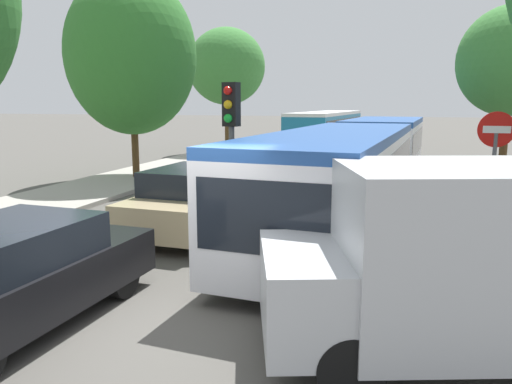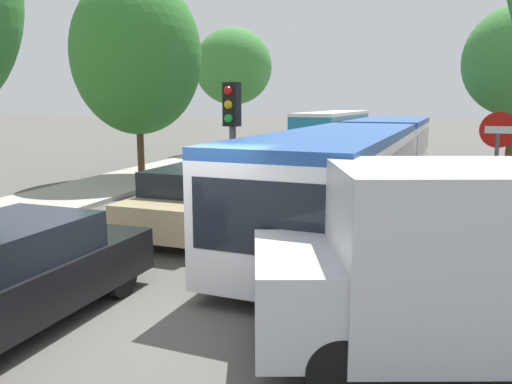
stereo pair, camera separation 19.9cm
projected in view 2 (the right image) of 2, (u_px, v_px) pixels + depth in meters
ground_plane at (165, 319)px, 6.99m from camera, size 200.00×200.00×0.00m
kerb_strip_left at (161, 171)px, 21.37m from camera, size 3.20×36.22×0.14m
articulated_bus at (365, 161)px, 13.95m from camera, size 3.66×16.18×2.38m
city_bus_rear at (334, 128)px, 31.85m from camera, size 3.37×11.23×2.38m
queued_car_black at (11, 273)px, 6.69m from camera, size 1.98×4.26×1.45m
queued_car_tan at (197, 199)px, 11.60m from camera, size 2.07×4.45×1.52m
queued_car_blue at (256, 169)px, 17.06m from camera, size 1.96×4.23×1.44m
white_van at (492, 258)px, 5.69m from camera, size 5.36×3.39×2.31m
traffic_light at (232, 126)px, 10.39m from camera, size 0.35×0.38×3.40m
no_entry_sign at (496, 160)px, 9.78m from camera, size 0.70×0.08×2.82m
tree_left_mid at (134, 59)px, 18.64m from camera, size 4.84×4.84×7.69m
tree_left_far at (233, 67)px, 28.71m from camera, size 4.45×4.45×7.19m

